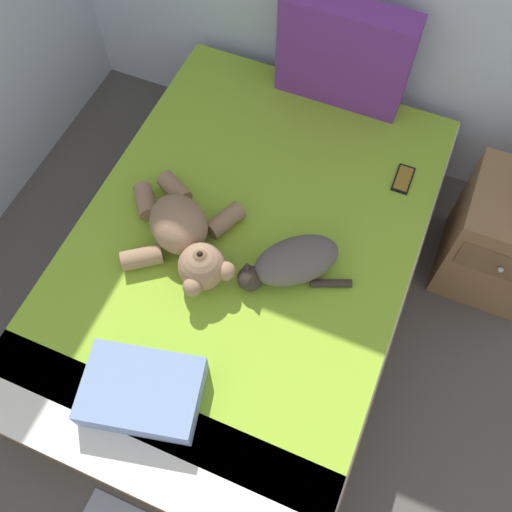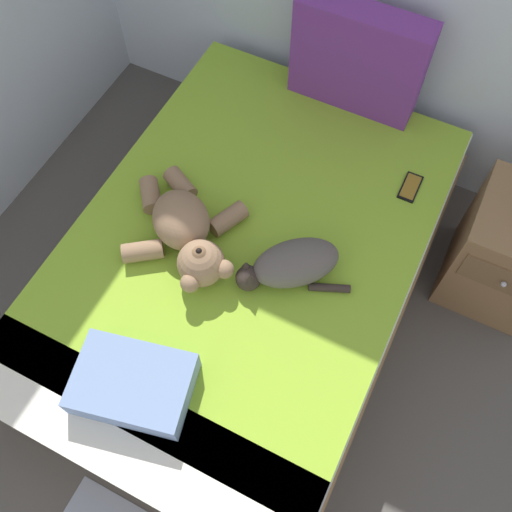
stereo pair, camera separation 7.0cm
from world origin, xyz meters
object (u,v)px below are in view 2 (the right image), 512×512
(cell_phone, at_px, (410,187))
(nightstand, at_px, (507,252))
(throw_pillow, at_px, (133,384))
(cat, at_px, (291,265))
(teddy_bear, at_px, (187,233))
(patterned_cushion, at_px, (358,59))
(bed, at_px, (245,270))

(cell_phone, height_order, nightstand, nightstand)
(nightstand, bearing_deg, cell_phone, -177.03)
(cell_phone, xyz_separation_m, throw_pillow, (-0.58, -1.26, 0.05))
(cat, height_order, teddy_bear, teddy_bear)
(cell_phone, distance_m, throw_pillow, 1.39)
(teddy_bear, xyz_separation_m, cell_phone, (0.71, 0.66, -0.08))
(cat, distance_m, teddy_bear, 0.43)
(cat, height_order, nightstand, cat)
(patterned_cushion, bearing_deg, throw_pillow, -95.78)
(patterned_cushion, bearing_deg, cell_phone, -40.34)
(cat, bearing_deg, throw_pillow, -114.29)
(cat, relative_size, nightstand, 0.73)
(cat, height_order, cell_phone, cat)
(bed, distance_m, patterned_cushion, 1.04)
(teddy_bear, height_order, throw_pillow, teddy_bear)
(cat, distance_m, nightstand, 1.04)
(throw_pillow, relative_size, nightstand, 0.70)
(bed, height_order, teddy_bear, teddy_bear)
(bed, relative_size, teddy_bear, 3.55)
(cat, xyz_separation_m, throw_pillow, (-0.30, -0.66, -0.02))
(bed, height_order, cell_phone, cell_phone)
(patterned_cushion, distance_m, teddy_bear, 1.07)
(cat, bearing_deg, cell_phone, 64.43)
(cell_phone, bearing_deg, bed, -132.87)
(bed, distance_m, nightstand, 1.17)
(bed, relative_size, patterned_cushion, 3.47)
(nightstand, bearing_deg, patterned_cushion, 160.10)
(patterned_cushion, xyz_separation_m, cell_phone, (0.42, -0.36, -0.24))
(bed, relative_size, cell_phone, 13.61)
(bed, distance_m, cell_phone, 0.80)
(throw_pillow, xyz_separation_m, nightstand, (1.08, 1.28, -0.27))
(cat, distance_m, cell_phone, 0.67)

